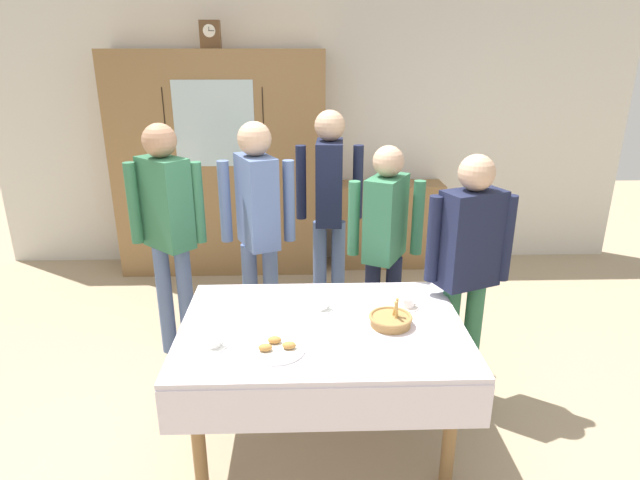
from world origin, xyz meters
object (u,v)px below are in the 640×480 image
tea_cup_near_left (408,303)px  person_by_cabinet (167,219)px  bookshelf_low (389,224)px  person_near_right_end (385,235)px  wall_cabinet (221,165)px  pastry_plate (277,348)px  tea_cup_back_edge (213,343)px  spoon_back_edge (346,322)px  book_stack (391,179)px  person_behind_table_left (329,197)px  dining_table (322,343)px  spoon_near_left (366,299)px  person_beside_shelf (258,218)px  mantel_clock (210,34)px  bread_basket (391,319)px  tea_cup_mid_right (322,306)px  person_behind_table_right (468,257)px

tea_cup_near_left → person_by_cabinet: (-1.55, 0.76, 0.29)m
bookshelf_low → person_near_right_end: size_ratio=0.68×
wall_cabinet → pastry_plate: (0.66, -2.82, -0.34)m
pastry_plate → tea_cup_back_edge: bearing=173.2°
spoon_back_edge → book_stack: bearing=75.9°
person_near_right_end → person_behind_table_left: (-0.36, 0.57, 0.12)m
dining_table → person_behind_table_left: 1.52m
wall_cabinet → bookshelf_low: (1.69, 0.05, -0.64)m
spoon_near_left → person_beside_shelf: person_beside_shelf is taller
mantel_clock → bread_basket: mantel_clock is taller
bookshelf_low → spoon_back_edge: 2.68m
bookshelf_low → tea_cup_mid_right: bookshelf_low is taller
spoon_back_edge → person_by_cabinet: size_ratio=0.07×
spoon_back_edge → tea_cup_near_left: bearing=23.8°
pastry_plate → person_near_right_end: bearing=57.8°
book_stack → spoon_back_edge: book_stack is taller
bookshelf_low → book_stack: size_ratio=4.58×
dining_table → person_near_right_end: bearing=62.5°
bookshelf_low → mantel_clock: bearing=-178.3°
person_near_right_end → wall_cabinet: bearing=128.8°
bookshelf_low → tea_cup_back_edge: (-1.35, -2.83, 0.31)m
bookshelf_low → person_behind_table_left: size_ratio=0.61×
person_beside_shelf → tea_cup_mid_right: bearing=-61.5°
tea_cup_near_left → spoon_near_left: bearing=154.1°
tea_cup_mid_right → tea_cup_near_left: same height
wall_cabinet → tea_cup_back_edge: bearing=-83.0°
tea_cup_mid_right → tea_cup_back_edge: bearing=-145.0°
person_beside_shelf → bookshelf_low: bearing=54.1°
book_stack → person_by_cabinet: 2.47m
tea_cup_near_left → person_beside_shelf: (-0.92, 0.76, 0.29)m
mantel_clock → person_behind_table_left: 1.95m
book_stack → spoon_near_left: 2.37m
tea_cup_mid_right → person_beside_shelf: (-0.42, 0.77, 0.29)m
wall_cabinet → bread_basket: bearing=-63.7°
tea_cup_mid_right → person_behind_table_left: size_ratio=0.08×
bookshelf_low → tea_cup_near_left: bookshelf_low is taller
pastry_plate → book_stack: bearing=70.4°
wall_cabinet → spoon_near_left: (1.18, -2.26, -0.35)m
spoon_back_edge → spoon_near_left: bearing=62.5°
tea_cup_near_left → person_by_cabinet: 1.75m
person_by_cabinet → person_behind_table_right: (1.94, -0.58, -0.07)m
tea_cup_back_edge → person_beside_shelf: size_ratio=0.08×
dining_table → tea_cup_mid_right: bearing=88.9°
spoon_near_left → person_by_cabinet: 1.50m
bread_basket → spoon_near_left: 0.33m
wall_cabinet → person_behind_table_right: bearing=-50.7°
pastry_plate → bread_basket: bearing=21.6°
person_near_right_end → mantel_clock: bearing=129.2°
mantel_clock → book_stack: 2.18m
book_stack → spoon_near_left: size_ratio=1.93×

